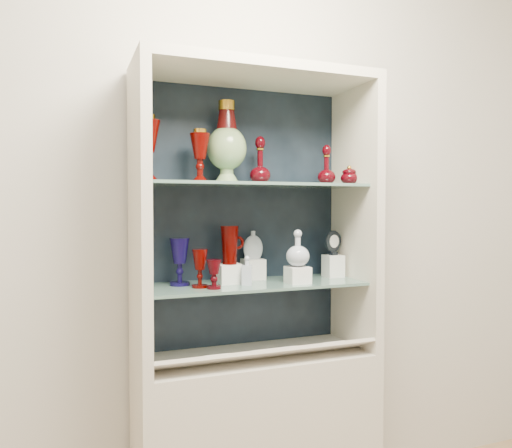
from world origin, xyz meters
name	(u,v)px	position (x,y,z in m)	size (l,w,h in m)	color
wall_back	(239,201)	(0.00, 1.75, 1.40)	(3.50, 0.02, 2.80)	beige
cabinet_base	(256,442)	(0.00, 1.53, 0.38)	(1.00, 0.40, 0.75)	beige
cabinet_back_panel	(241,217)	(0.00, 1.72, 1.32)	(0.98, 0.02, 1.15)	black
cabinet_side_left	(139,219)	(-0.48, 1.53, 1.32)	(0.04, 0.40, 1.15)	beige
cabinet_side_right	(355,217)	(0.48, 1.53, 1.32)	(0.04, 0.40, 1.15)	beige
cabinet_top_cap	(256,74)	(0.00, 1.53, 1.92)	(1.00, 0.40, 0.04)	beige
shelf_lower	(254,284)	(0.00, 1.55, 1.04)	(0.92, 0.34, 0.01)	slate
shelf_upper	(254,185)	(0.00, 1.55, 1.46)	(0.92, 0.34, 0.01)	slate
label_ledge	(266,354)	(0.00, 1.42, 0.78)	(0.92, 0.18, 0.01)	beige
label_card_0	(330,343)	(0.29, 1.42, 0.80)	(0.10, 0.07, 0.00)	white
label_card_1	(282,349)	(0.07, 1.42, 0.80)	(0.10, 0.07, 0.00)	white
label_card_2	(215,356)	(-0.21, 1.42, 0.80)	(0.10, 0.07, 0.00)	white
label_card_3	(261,351)	(-0.02, 1.42, 0.80)	(0.10, 0.07, 0.00)	white
pedestal_lamp_left	(148,148)	(-0.44, 1.57, 1.60)	(0.10, 0.10, 0.26)	#470400
pedestal_lamp_right	(200,156)	(-0.23, 1.57, 1.58)	(0.08, 0.08, 0.22)	#470400
enamel_urn	(227,142)	(-0.10, 1.61, 1.64)	(0.17, 0.17, 0.35)	#0C4624
ruby_decanter_a	(260,157)	(0.05, 1.61, 1.59)	(0.09, 0.09, 0.23)	#430309
ruby_decanter_b	(327,164)	(0.34, 1.55, 1.56)	(0.08, 0.08, 0.19)	#430309
lidded_bowl	(349,175)	(0.44, 1.52, 1.51)	(0.08, 0.08, 0.09)	#430309
cobalt_goblet	(180,262)	(-0.31, 1.60, 1.15)	(0.08, 0.08, 0.19)	#0F0940
ruby_goblet_tall	(200,268)	(-0.25, 1.51, 1.13)	(0.06, 0.06, 0.15)	#470400
ruby_goblet_small	(214,274)	(-0.20, 1.46, 1.11)	(0.06, 0.06, 0.11)	#430309
riser_ruby_pitcher	(230,274)	(-0.10, 1.58, 1.09)	(0.10, 0.10, 0.08)	silver
ruby_pitcher	(230,245)	(-0.10, 1.58, 1.21)	(0.12, 0.08, 0.16)	#470400
clear_square_bottle	(247,270)	(-0.05, 1.51, 1.11)	(0.04, 0.04, 0.12)	#A2ACBC
riser_flat_flask	(253,269)	(0.03, 1.65, 1.09)	(0.09, 0.09, 0.09)	silver
flat_flask	(253,245)	(0.03, 1.65, 1.20)	(0.09, 0.04, 0.13)	#A0AEB5
riser_clear_round_decanter	(298,275)	(0.17, 1.47, 1.08)	(0.09, 0.09, 0.07)	silver
clear_round_decanter	(298,249)	(0.17, 1.47, 1.19)	(0.10, 0.10, 0.15)	#A2ACBC
riser_cameo_medallion	(333,266)	(0.40, 1.59, 1.10)	(0.08, 0.08, 0.10)	silver
cameo_medallion	(333,242)	(0.40, 1.59, 1.21)	(0.10, 0.04, 0.12)	black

